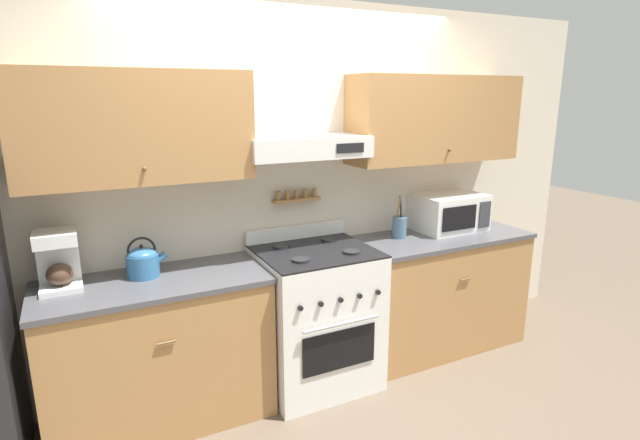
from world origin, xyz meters
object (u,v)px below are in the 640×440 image
(coffee_maker, at_px, (58,259))
(utensil_crock, at_px, (399,226))
(stove_range, at_px, (316,317))
(tea_kettle, at_px, (143,261))
(microwave, at_px, (449,212))

(coffee_maker, bearing_deg, utensil_crock, -0.73)
(stove_range, distance_m, coffee_maker, 1.61)
(tea_kettle, bearing_deg, coffee_maker, 176.18)
(coffee_maker, relative_size, microwave, 0.62)
(microwave, bearing_deg, tea_kettle, -179.55)
(utensil_crock, bearing_deg, coffee_maker, 179.27)
(stove_range, bearing_deg, utensil_crock, 9.85)
(tea_kettle, bearing_deg, stove_range, -7.09)
(coffee_maker, xyz_separation_m, microwave, (2.72, -0.01, -0.02))
(microwave, bearing_deg, stove_range, -173.12)
(microwave, xyz_separation_m, utensil_crock, (-0.48, -0.02, -0.05))
(tea_kettle, height_order, coffee_maker, coffee_maker)
(microwave, height_order, utensil_crock, utensil_crock)
(coffee_maker, bearing_deg, stove_range, -6.14)
(tea_kettle, relative_size, coffee_maker, 0.74)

